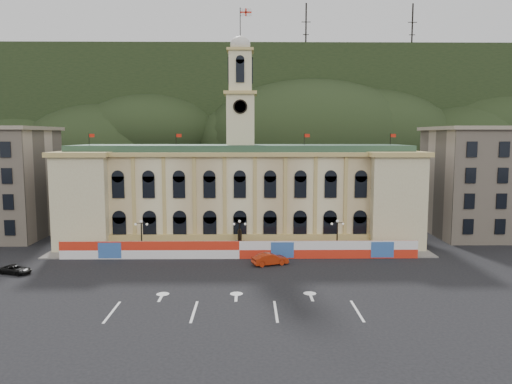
{
  "coord_description": "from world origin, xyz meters",
  "views": [
    {
      "loc": [
        1.45,
        -53.13,
        17.15
      ],
      "look_at": [
        2.36,
        18.0,
        9.04
      ],
      "focal_mm": 35.0,
      "sensor_mm": 36.0,
      "label": 1
    }
  ],
  "objects_px": {
    "red_sedan": "(270,259)",
    "black_suv": "(16,269)",
    "statue": "(240,246)",
    "lamp_center": "(240,234)"
  },
  "relations": [
    {
      "from": "lamp_center",
      "to": "black_suv",
      "type": "xyz_separation_m",
      "value": [
        -27.65,
        -9.32,
        -2.52
      ]
    },
    {
      "from": "lamp_center",
      "to": "red_sedan",
      "type": "xyz_separation_m",
      "value": [
        4.16,
        -5.47,
        -2.28
      ]
    },
    {
      "from": "statue",
      "to": "red_sedan",
      "type": "relative_size",
      "value": 0.73
    },
    {
      "from": "red_sedan",
      "to": "black_suv",
      "type": "relative_size",
      "value": 1.16
    },
    {
      "from": "statue",
      "to": "lamp_center",
      "type": "distance_m",
      "value": 2.14
    },
    {
      "from": "statue",
      "to": "black_suv",
      "type": "height_order",
      "value": "statue"
    },
    {
      "from": "statue",
      "to": "black_suv",
      "type": "distance_m",
      "value": 29.52
    },
    {
      "from": "statue",
      "to": "lamp_center",
      "type": "relative_size",
      "value": 0.72
    },
    {
      "from": "statue",
      "to": "black_suv",
      "type": "xyz_separation_m",
      "value": [
        -27.65,
        -10.32,
        -0.63
      ]
    },
    {
      "from": "black_suv",
      "to": "lamp_center",
      "type": "bearing_deg",
      "value": -52.26
    }
  ]
}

